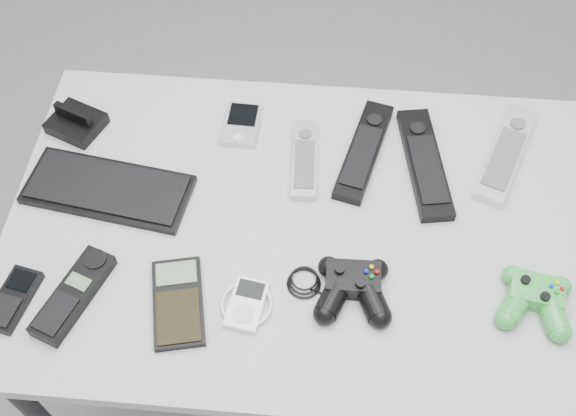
# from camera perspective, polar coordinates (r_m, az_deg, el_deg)

# --- Properties ---
(floor) EXTENTS (3.50, 3.50, 0.00)m
(floor) POSITION_cam_1_polar(r_m,az_deg,el_deg) (1.82, 1.19, -14.15)
(floor) COLOR slate
(floor) RESTS_ON ground
(desk) EXTENTS (1.06, 0.68, 0.71)m
(desk) POSITION_cam_1_polar(r_m,az_deg,el_deg) (1.24, 1.50, -2.95)
(desk) COLOR #9B9B9E
(desk) RESTS_ON floor
(pda_keyboard) EXTENTS (0.31, 0.17, 0.02)m
(pda_keyboard) POSITION_cam_1_polar(r_m,az_deg,el_deg) (1.27, -14.99, 1.58)
(pda_keyboard) COLOR black
(pda_keyboard) RESTS_ON desk
(dock_bracket) EXTENTS (0.12, 0.11, 0.05)m
(dock_bracket) POSITION_cam_1_polar(r_m,az_deg,el_deg) (1.37, -17.61, 7.22)
(dock_bracket) COLOR black
(dock_bracket) RESTS_ON desk
(pda) EXTENTS (0.07, 0.11, 0.02)m
(pda) POSITION_cam_1_polar(r_m,az_deg,el_deg) (1.33, -3.96, 7.07)
(pda) COLOR #B5B5BD
(pda) RESTS_ON desk
(remote_silver_a) EXTENTS (0.05, 0.18, 0.02)m
(remote_silver_a) POSITION_cam_1_polar(r_m,az_deg,el_deg) (1.27, 1.41, 4.19)
(remote_silver_a) COLOR #B5B5BD
(remote_silver_a) RESTS_ON desk
(remote_black_a) EXTENTS (0.11, 0.25, 0.02)m
(remote_black_a) POSITION_cam_1_polar(r_m,az_deg,el_deg) (1.28, 6.45, 4.88)
(remote_black_a) COLOR black
(remote_black_a) RESTS_ON desk
(remote_black_b) EXTENTS (0.10, 0.26, 0.02)m
(remote_black_b) POSITION_cam_1_polar(r_m,az_deg,el_deg) (1.28, 11.50, 3.80)
(remote_black_b) COLOR black
(remote_black_b) RESTS_ON desk
(remote_silver_b) EXTENTS (0.14, 0.24, 0.02)m
(remote_silver_b) POSITION_cam_1_polar(r_m,az_deg,el_deg) (1.34, 17.97, 4.43)
(remote_silver_b) COLOR silver
(remote_silver_b) RESTS_ON desk
(mobile_phone) EXTENTS (0.07, 0.12, 0.02)m
(mobile_phone) POSITION_cam_1_polar(r_m,az_deg,el_deg) (1.20, -22.28, -7.14)
(mobile_phone) COLOR black
(mobile_phone) RESTS_ON desk
(cordless_handset) EXTENTS (0.11, 0.18, 0.03)m
(cordless_handset) POSITION_cam_1_polar(r_m,az_deg,el_deg) (1.16, -17.72, -6.99)
(cordless_handset) COLOR black
(cordless_handset) RESTS_ON desk
(calculator) EXTENTS (0.11, 0.17, 0.02)m
(calculator) POSITION_cam_1_polar(r_m,az_deg,el_deg) (1.12, -9.30, -7.88)
(calculator) COLOR black
(calculator) RESTS_ON desk
(mp3_player) EXTENTS (0.10, 0.10, 0.02)m
(mp3_player) POSITION_cam_1_polar(r_m,az_deg,el_deg) (1.11, -3.53, -8.14)
(mp3_player) COLOR white
(mp3_player) RESTS_ON desk
(controller_black) EXTENTS (0.22, 0.14, 0.04)m
(controller_black) POSITION_cam_1_polar(r_m,az_deg,el_deg) (1.11, 5.53, -6.60)
(controller_black) COLOR black
(controller_black) RESTS_ON desk
(controller_green) EXTENTS (0.14, 0.15, 0.04)m
(controller_green) POSITION_cam_1_polar(r_m,az_deg,el_deg) (1.17, 20.23, -7.16)
(controller_green) COLOR #248731
(controller_green) RESTS_ON desk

